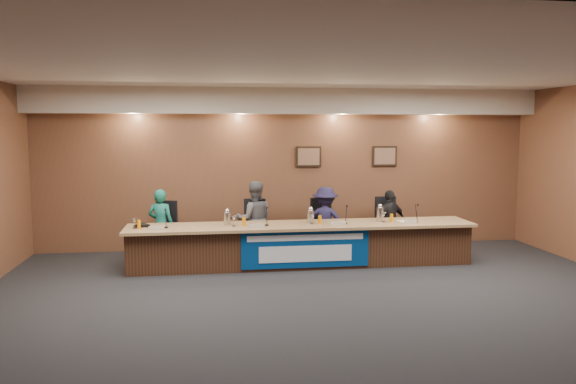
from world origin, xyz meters
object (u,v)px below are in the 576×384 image
banner (306,249)px  carafe_right (380,214)px  speakerphone (142,225)px  panelist_d (390,222)px  office_chair_a (162,234)px  panelist_a (161,225)px  panelist_b (254,219)px  carafe_mid (311,217)px  office_chair_d (388,228)px  carafe_left (227,219)px  panelist_c (325,221)px  office_chair_c (324,229)px  dais_body (302,246)px  office_chair_b (254,231)px

banner → carafe_right: bearing=16.7°
speakerphone → panelist_d: bearing=8.3°
office_chair_a → panelist_a: bearing=-65.9°
panelist_b → carafe_mid: bearing=142.6°
office_chair_d → carafe_right: size_ratio=1.87×
carafe_right → carafe_left: bearing=179.6°
office_chair_a → speakerphone: bearing=-84.0°
panelist_c → office_chair_c: (0.00, 0.10, -0.18)m
dais_body → office_chair_b: (-0.78, 0.83, 0.13)m
office_chair_c → office_chair_d: (1.28, 0.00, 0.00)m
panelist_c → speakerphone: (-3.33, -0.68, 0.12)m
office_chair_a → office_chair_d: size_ratio=1.00×
office_chair_c → carafe_mid: carafe_mid is taller
panelist_b → carafe_left: panelist_b is taller
office_chair_b → panelist_c: bearing=5.6°
dais_body → panelist_d: bearing=21.3°
panelist_c → speakerphone: bearing=29.9°
panelist_d → office_chair_b: bearing=-24.3°
panelist_b → office_chair_d: bearing=-179.3°
panelist_c → office_chair_b: size_ratio=2.75×
panelist_c → panelist_d: bearing=-161.5°
carafe_right → speakerphone: carafe_right is taller
panelist_c → office_chair_b: panelist_c is taller
dais_body → panelist_c: bearing=51.3°
office_chair_a → office_chair_c: 3.08m
speakerphone → carafe_right: bearing=-0.5°
office_chair_c → office_chair_d: size_ratio=1.00×
carafe_right → speakerphone: size_ratio=0.80×
panelist_d → office_chair_c: bearing=-26.6°
office_chair_d → panelist_c: bearing=-174.7°
office_chair_a → panelist_b: bearing=20.8°
office_chair_d → carafe_right: (-0.43, -0.81, 0.40)m
office_chair_d → carafe_right: 1.00m
speakerphone → carafe_mid: bearing=-0.2°
panelist_a → panelist_d: (4.36, 0.00, -0.05)m
panelist_b → office_chair_b: panelist_b is taller
panelist_d → office_chair_b: size_ratio=2.57×
panelist_c → office_chair_a: bearing=16.6°
panelist_a → carafe_mid: size_ratio=5.83×
banner → carafe_mid: 0.68m
panelist_d → office_chair_c: 1.30m
panelist_a → panelist_c: panelist_a is taller
panelist_c → speakerphone: panelist_c is taller
office_chair_a → dais_body: bearing=5.8°
panelist_b → office_chair_a: panelist_b is taller
panelist_d → office_chair_d: 0.17m
office_chair_c → carafe_left: bearing=-163.9°
office_chair_a → office_chair_b: size_ratio=1.00×
dais_body → panelist_d: 2.02m
panelist_a → office_chair_b: 1.73m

